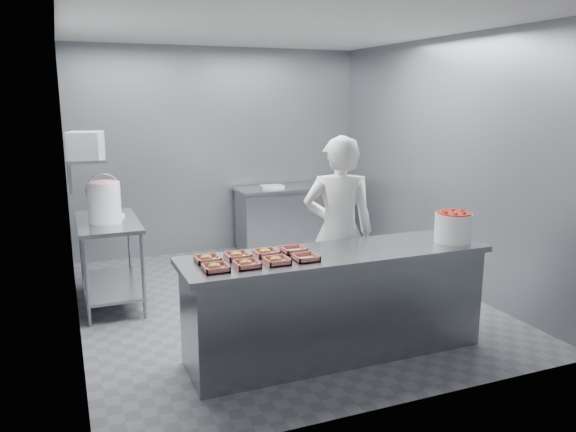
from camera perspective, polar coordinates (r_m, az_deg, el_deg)
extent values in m
plane|color=#4C4C51|center=(6.08, -0.99, -8.60)|extent=(4.50, 4.50, 0.00)
plane|color=white|center=(5.73, -1.10, 18.62)|extent=(4.50, 4.50, 0.00)
cube|color=slate|center=(7.87, -6.98, 6.54)|extent=(4.00, 0.04, 2.80)
cube|color=slate|center=(5.36, -21.44, 3.22)|extent=(0.04, 4.50, 2.80)
cube|color=slate|center=(6.72, 15.16, 5.27)|extent=(0.04, 4.50, 2.80)
cube|color=slate|center=(4.63, 5.00, -3.91)|extent=(2.60, 0.70, 0.05)
cube|color=slate|center=(4.78, 4.90, -9.11)|extent=(2.50, 0.64, 0.85)
cube|color=slate|center=(6.06, -17.87, -0.59)|extent=(0.60, 1.20, 0.04)
cube|color=slate|center=(6.24, -17.46, -6.70)|extent=(0.56, 1.15, 0.03)
cylinder|color=slate|center=(5.62, -19.77, -6.36)|extent=(0.04, 0.04, 0.88)
cylinder|color=slate|center=(5.66, -14.49, -5.90)|extent=(0.04, 0.04, 0.88)
cylinder|color=slate|center=(6.69, -20.22, -3.47)|extent=(0.04, 0.04, 0.88)
cylinder|color=slate|center=(6.72, -15.80, -3.10)|extent=(0.04, 0.04, 0.88)
cube|color=slate|center=(7.89, 0.12, 2.80)|extent=(1.50, 0.60, 0.05)
cube|color=slate|center=(7.98, 0.11, -0.39)|extent=(1.44, 0.55, 0.85)
cube|color=slate|center=(5.95, -19.92, 5.59)|extent=(0.35, 0.90, 0.03)
cube|color=tan|center=(4.15, -7.36, -5.24)|extent=(0.18, 0.18, 0.04)
cube|color=white|center=(4.18, -6.81, -5.25)|extent=(0.10, 0.06, 0.00)
ellipsoid|color=#C77931|center=(4.15, -7.49, -5.12)|extent=(0.10, 0.10, 0.05)
cube|color=tan|center=(4.21, -4.19, -4.90)|extent=(0.18, 0.18, 0.04)
cube|color=white|center=(4.24, -3.67, -4.91)|extent=(0.10, 0.06, 0.00)
ellipsoid|color=#C77931|center=(4.21, -4.32, -4.79)|extent=(0.10, 0.10, 0.05)
cube|color=tan|center=(4.29, -1.13, -4.56)|extent=(0.18, 0.18, 0.04)
cube|color=white|center=(4.32, -0.64, -4.57)|extent=(0.10, 0.06, 0.00)
ellipsoid|color=#C77931|center=(4.28, -1.26, -4.45)|extent=(0.10, 0.10, 0.05)
cube|color=tan|center=(4.38, 1.81, -4.22)|extent=(0.18, 0.18, 0.04)
cube|color=white|center=(4.41, 2.27, -4.23)|extent=(0.10, 0.06, 0.00)
cube|color=tan|center=(4.38, -8.17, -4.35)|extent=(0.18, 0.18, 0.04)
cube|color=white|center=(4.40, -7.65, -4.37)|extent=(0.10, 0.06, 0.00)
ellipsoid|color=#C77931|center=(4.37, -8.30, -4.24)|extent=(0.10, 0.10, 0.05)
cube|color=tan|center=(4.44, -5.16, -4.05)|extent=(0.18, 0.18, 0.04)
cube|color=white|center=(4.47, -4.66, -4.06)|extent=(0.10, 0.06, 0.00)
ellipsoid|color=#C77931|center=(4.43, -5.28, -3.94)|extent=(0.10, 0.10, 0.05)
cube|color=tan|center=(4.51, -2.23, -3.74)|extent=(0.18, 0.18, 0.04)
cube|color=white|center=(4.54, -1.76, -3.76)|extent=(0.10, 0.06, 0.00)
ellipsoid|color=#C77931|center=(4.50, -2.36, -3.63)|extent=(0.10, 0.10, 0.05)
cube|color=tan|center=(4.59, 0.59, -3.44)|extent=(0.18, 0.18, 0.04)
cube|color=white|center=(4.62, 1.03, -3.45)|extent=(0.10, 0.06, 0.00)
imported|color=white|center=(5.29, 5.15, -1.61)|extent=(0.77, 0.65, 1.80)
cylinder|color=white|center=(5.09, 16.42, -1.14)|extent=(0.32, 0.32, 0.25)
cylinder|color=red|center=(5.07, 16.49, 0.14)|extent=(0.30, 0.30, 0.04)
cylinder|color=white|center=(5.92, -18.17, 1.32)|extent=(0.32, 0.32, 0.41)
cylinder|color=#D06883|center=(5.89, -18.29, 3.22)|extent=(0.30, 0.30, 0.02)
torus|color=slate|center=(5.90, -18.24, 2.49)|extent=(0.34, 0.01, 0.34)
cylinder|color=white|center=(6.18, -17.57, -0.03)|extent=(0.35, 0.35, 0.02)
cube|color=#CCB28C|center=(6.42, -17.49, 0.39)|extent=(0.14, 0.12, 0.02)
cube|color=gray|center=(5.68, -19.91, 6.77)|extent=(0.37, 0.40, 0.26)
cube|color=silver|center=(7.79, -1.63, 3.00)|extent=(0.32, 0.25, 0.04)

